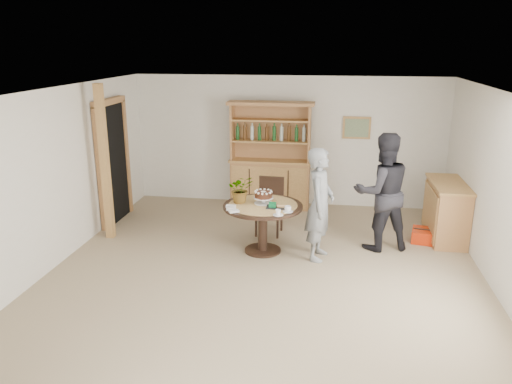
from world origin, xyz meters
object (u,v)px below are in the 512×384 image
object	(u,v)px
hutch	(270,172)
dining_chair	(270,202)
sideboard	(446,211)
adult_person	(382,192)
red_suitcase	(431,236)
dining_table	(263,214)
teen_boy	(320,204)

from	to	relation	value
hutch	dining_chair	bearing A→B (deg)	-82.99
sideboard	adult_person	size ratio (longest dim) A/B	0.69
red_suitcase	dining_chair	bearing A→B (deg)	-170.19
hutch	red_suitcase	distance (m)	3.22
dining_table	hutch	bearing A→B (deg)	94.28
hutch	teen_boy	distance (m)	2.56
dining_chair	red_suitcase	size ratio (longest dim) A/B	1.42
adult_person	hutch	bearing A→B (deg)	-60.60
sideboard	dining_table	size ratio (longest dim) A/B	1.05
hutch	teen_boy	xyz separation A→B (m)	(1.02, -2.34, 0.14)
sideboard	red_suitcase	xyz separation A→B (m)	(-0.24, -0.23, -0.37)
adult_person	red_suitcase	bearing A→B (deg)	-175.06
hutch	teen_boy	size ratio (longest dim) A/B	1.22
teen_boy	adult_person	xyz separation A→B (m)	(0.92, 0.52, 0.08)
hutch	adult_person	size ratio (longest dim) A/B	1.12
adult_person	dining_chair	bearing A→B (deg)	-30.48
dining_table	teen_boy	world-z (taller)	teen_boy
adult_person	red_suitcase	distance (m)	1.23
dining_table	adult_person	distance (m)	1.85
sideboard	adult_person	distance (m)	1.32
dining_chair	adult_person	world-z (taller)	adult_person
sideboard	red_suitcase	distance (m)	0.50
sideboard	adult_person	bearing A→B (deg)	-152.02
red_suitcase	teen_boy	bearing A→B (deg)	-142.88
red_suitcase	adult_person	bearing A→B (deg)	-146.61
hutch	sideboard	bearing A→B (deg)	-22.21
teen_boy	dining_table	bearing A→B (deg)	93.08
teen_boy	red_suitcase	xyz separation A→B (m)	(1.78, 0.87, -0.73)
dining_table	dining_chair	distance (m)	0.83
dining_chair	adult_person	distance (m)	1.85
sideboard	red_suitcase	world-z (taller)	sideboard
dining_table	dining_chair	xyz separation A→B (m)	(0.01, 0.83, -0.07)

